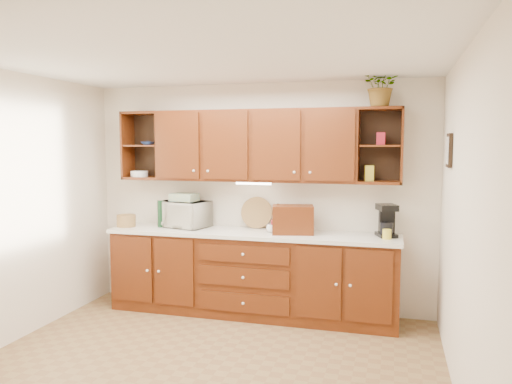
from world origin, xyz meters
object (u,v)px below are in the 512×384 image
Objects in this scene: bread_box at (293,220)px; coffee_maker at (387,221)px; microwave at (184,214)px; potted_plant at (382,85)px.

coffee_maker is (0.98, 0.11, 0.01)m from bread_box.
microwave is at bearing 161.27° from coffee_maker.
coffee_maker is at bearing -5.92° from bread_box.
potted_plant is (0.90, 0.08, 1.41)m from bread_box.
potted_plant reaches higher than coffee_maker.
coffee_maker is at bearing 15.55° from microwave.
potted_plant is at bearing 14.80° from microwave.
microwave is 2.63m from potted_plant.
potted_plant reaches higher than bread_box.
coffee_maker is 1.41m from potted_plant.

